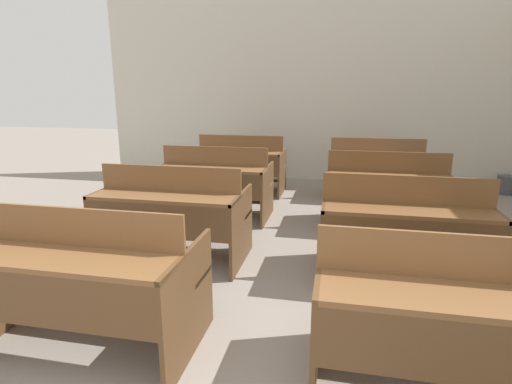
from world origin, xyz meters
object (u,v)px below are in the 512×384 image
(bench_front_right, at_px, (450,317))
(bench_third_left, at_px, (216,182))
(bench_front_left, at_px, (84,278))
(wastepaper_bin, at_px, (506,185))
(bench_second_right, at_px, (403,228))
(bench_third_right, at_px, (386,190))
(bench_back_right, at_px, (376,168))
(bench_second_left, at_px, (172,213))
(bench_back_left, at_px, (241,163))

(bench_front_right, distance_m, bench_third_left, 3.36)
(bench_front_left, distance_m, wastepaper_bin, 6.19)
(bench_front_left, xyz_separation_m, bench_second_right, (1.99, 1.32, 0.00))
(bench_third_right, distance_m, bench_back_right, 1.35)
(bench_second_left, height_order, wastepaper_bin, bench_second_left)
(bench_front_left, bearing_deg, bench_back_left, 90.20)
(bench_back_left, bearing_deg, bench_third_right, -33.75)
(bench_third_right, xyz_separation_m, bench_back_right, (0.00, 1.35, 0.00))
(bench_second_left, distance_m, bench_back_right, 3.33)
(wastepaper_bin, bearing_deg, bench_back_right, -160.44)
(bench_front_right, xyz_separation_m, bench_second_right, (-0.02, 1.34, 0.00))
(bench_front_left, bearing_deg, bench_front_right, -0.62)
(bench_second_left, xyz_separation_m, bench_back_right, (2.01, 2.65, 0.00))
(bench_back_right, bearing_deg, bench_second_right, -90.09)
(bench_back_left, bearing_deg, bench_second_left, -89.98)
(bench_back_left, bearing_deg, bench_third_left, -89.91)
(wastepaper_bin, bearing_deg, bench_back_left, -169.82)
(bench_third_left, relative_size, bench_back_right, 1.00)
(bench_front_left, height_order, bench_front_right, same)
(bench_back_left, height_order, wastepaper_bin, bench_back_left)
(bench_second_right, xyz_separation_m, bench_back_left, (-2.00, 2.66, 0.00))
(bench_front_left, relative_size, wastepaper_bin, 4.64)
(bench_back_left, bearing_deg, bench_front_left, -89.80)
(bench_second_right, distance_m, bench_back_right, 2.67)
(bench_front_right, height_order, bench_second_left, same)
(bench_second_left, relative_size, bench_third_left, 1.00)
(bench_front_left, bearing_deg, bench_back_right, 63.44)
(bench_back_right, bearing_deg, wastepaper_bin, 19.56)
(bench_front_right, height_order, bench_back_left, same)
(bench_third_left, relative_size, bench_third_right, 1.00)
(bench_back_right, height_order, wastepaper_bin, bench_back_right)
(bench_second_left, bearing_deg, bench_back_left, 90.02)
(bench_back_left, bearing_deg, bench_front_right, -63.15)
(bench_second_left, xyz_separation_m, bench_second_right, (2.00, -0.02, 0.00))
(bench_second_left, xyz_separation_m, bench_third_left, (0.00, 1.33, 0.00))
(bench_front_left, bearing_deg, bench_second_left, 90.56)
(bench_third_left, bearing_deg, bench_second_right, -33.89)
(bench_third_left, distance_m, bench_back_right, 2.41)
(bench_front_right, distance_m, bench_back_right, 4.01)
(bench_third_left, distance_m, bench_back_left, 1.32)
(bench_back_right, relative_size, wastepaper_bin, 4.64)
(bench_front_left, distance_m, bench_back_right, 4.46)
(bench_third_left, relative_size, wastepaper_bin, 4.64)
(bench_front_right, distance_m, wastepaper_bin, 5.14)
(bench_third_right, xyz_separation_m, wastepaper_bin, (2.01, 2.06, -0.32))
(bench_front_left, relative_size, bench_third_left, 1.00)
(bench_front_right, bearing_deg, wastepaper_bin, 67.17)
(bench_third_left, distance_m, wastepaper_bin, 4.52)
(bench_third_right, height_order, bench_back_left, same)
(bench_front_left, xyz_separation_m, bench_third_right, (1.99, 2.64, 0.00))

